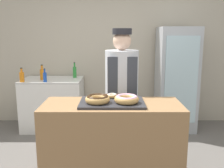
{
  "coord_description": "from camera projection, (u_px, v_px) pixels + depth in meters",
  "views": [
    {
      "loc": [
        -0.0,
        -2.41,
        1.61
      ],
      "look_at": [
        0.0,
        0.1,
        1.11
      ],
      "focal_mm": 40.0,
      "sensor_mm": 36.0,
      "label": 1
    }
  ],
  "objects": [
    {
      "name": "wall_back",
      "position": [
        112.0,
        49.0,
        4.5
      ],
      "size": [
        8.0,
        0.06,
        2.7
      ],
      "color": "#BCB29E",
      "rests_on": "ground_plane"
    },
    {
      "name": "donut_chocolate_glaze",
      "position": [
        97.0,
        99.0,
        2.43
      ],
      "size": [
        0.24,
        0.24,
        0.07
      ],
      "color": "tan",
      "rests_on": "serving_tray"
    },
    {
      "name": "bottle_blue",
      "position": [
        45.0,
        77.0,
        3.94
      ],
      "size": [
        0.06,
        0.06,
        0.21
      ],
      "color": "#1E4CB2",
      "rests_on": "chest_freezer"
    },
    {
      "name": "bottle_orange_b",
      "position": [
        22.0,
        76.0,
        3.93
      ],
      "size": [
        0.07,
        0.07,
        0.23
      ],
      "color": "orange",
      "rests_on": "chest_freezer"
    },
    {
      "name": "donut_light_glaze",
      "position": [
        127.0,
        99.0,
        2.43
      ],
      "size": [
        0.24,
        0.24,
        0.07
      ],
      "color": "tan",
      "rests_on": "serving_tray"
    },
    {
      "name": "bottle_orange",
      "position": [
        42.0,
        74.0,
        4.12
      ],
      "size": [
        0.07,
        0.07,
        0.25
      ],
      "color": "orange",
      "rests_on": "chest_freezer"
    },
    {
      "name": "display_counter",
      "position": [
        112.0,
        147.0,
        2.59
      ],
      "size": [
        1.4,
        0.56,
        0.93
      ],
      "color": "#997047",
      "rests_on": "ground_plane"
    },
    {
      "name": "baker_person",
      "position": [
        122.0,
        94.0,
        3.09
      ],
      "size": [
        0.4,
        0.4,
        1.68
      ],
      "color": "#4C4C51",
      "rests_on": "ground_plane"
    },
    {
      "name": "brownie_back_right",
      "position": [
        117.0,
        96.0,
        2.64
      ],
      "size": [
        0.07,
        0.07,
        0.03
      ],
      "color": "#382111",
      "rests_on": "serving_tray"
    },
    {
      "name": "chest_freezer",
      "position": [
        53.0,
        103.0,
        4.3
      ],
      "size": [
        1.0,
        0.66,
        0.87
      ],
      "color": "white",
      "rests_on": "ground_plane"
    },
    {
      "name": "beverage_fridge",
      "position": [
        176.0,
        79.0,
        4.21
      ],
      "size": [
        0.62,
        0.65,
        1.73
      ],
      "color": "#ADB2B7",
      "rests_on": "ground_plane"
    },
    {
      "name": "brownie_back_left",
      "position": [
        107.0,
        96.0,
        2.64
      ],
      "size": [
        0.07,
        0.07,
        0.03
      ],
      "color": "#382111",
      "rests_on": "serving_tray"
    },
    {
      "name": "serving_tray",
      "position": [
        112.0,
        102.0,
        2.49
      ],
      "size": [
        0.64,
        0.44,
        0.02
      ],
      "color": "#2D2D33",
      "rests_on": "display_counter"
    },
    {
      "name": "bottle_green",
      "position": [
        75.0,
        72.0,
        4.32
      ],
      "size": [
        0.06,
        0.06,
        0.27
      ],
      "color": "#2D8C38",
      "rests_on": "chest_freezer"
    },
    {
      "name": "donut_mini_center",
      "position": [
        112.0,
        95.0,
        2.64
      ],
      "size": [
        0.12,
        0.12,
        0.04
      ],
      "color": "tan",
      "rests_on": "serving_tray"
    }
  ]
}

